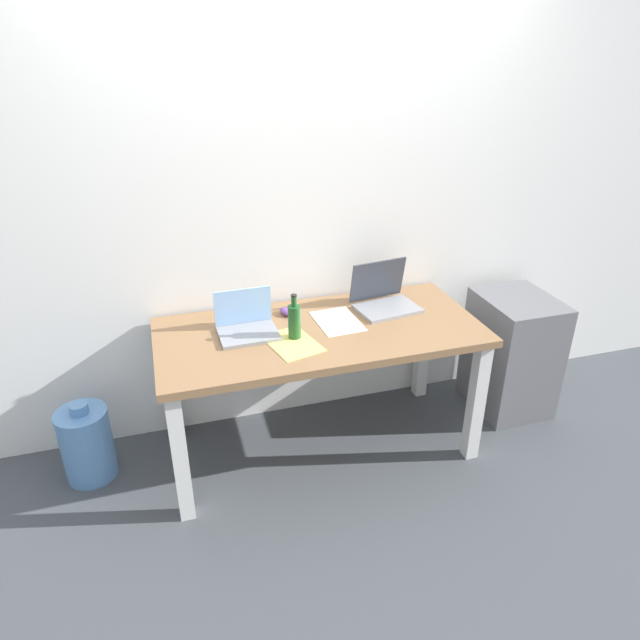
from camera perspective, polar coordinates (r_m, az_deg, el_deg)
ground_plane at (r=3.26m, az=0.00°, el=-12.41°), size 8.00×8.00×0.00m
back_wall at (r=3.04m, az=-2.42°, el=12.32°), size 5.20×0.08×2.60m
desk at (r=2.90m, az=0.00°, el=-2.65°), size 1.63×0.75×0.73m
laptop_left at (r=2.82m, az=-7.36°, el=-0.50°), size 0.29×0.23×0.20m
laptop_right at (r=3.08m, az=6.43°, el=2.19°), size 0.35×0.30×0.25m
beer_bottle at (r=2.73m, az=-2.59°, el=-0.08°), size 0.06×0.06×0.23m
computer_mouse at (r=2.99m, az=-3.35°, el=0.84°), size 0.09×0.11×0.03m
paper_yellow_folder at (r=2.72m, az=-2.79°, el=-2.33°), size 0.28×0.34×0.00m
paper_sheet_near_back at (r=2.92m, az=1.76°, el=-0.13°), size 0.22×0.31×0.00m
water_cooler_jug at (r=3.18m, az=-22.32°, el=-11.38°), size 0.26×0.26×0.44m
filing_cabinet at (r=3.58m, az=18.62°, el=-3.16°), size 0.40×0.48×0.71m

